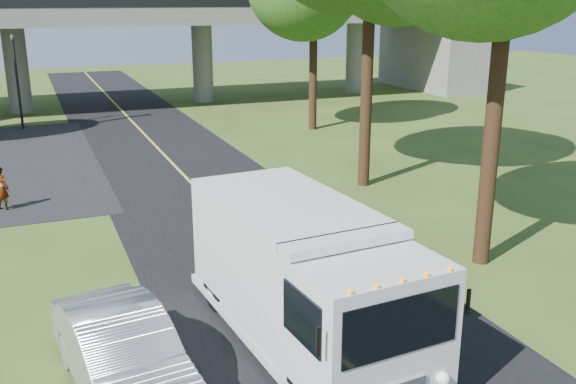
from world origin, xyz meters
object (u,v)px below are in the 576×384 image
silver_sedan (124,356)px  pedestrian (1,188)px  step_van (303,272)px  traffic_signal (16,71)px

silver_sedan → pedestrian: 12.72m
step_van → silver_sedan: size_ratio=1.53×
step_van → pedestrian: step_van is taller
step_van → pedestrian: size_ratio=4.67×
step_van → pedestrian: 13.50m
silver_sedan → pedestrian: size_ratio=3.05×
traffic_signal → pedestrian: 15.26m
traffic_signal → step_van: bearing=-79.1°
pedestrian → traffic_signal: bearing=-58.1°
traffic_signal → pedestrian: traffic_signal is taller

